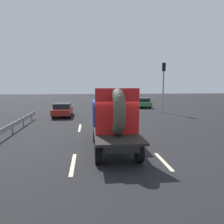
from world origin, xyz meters
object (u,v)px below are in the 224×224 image
Objects in this scene: traffic_light at (164,80)px; oncoming_car at (143,102)px; distant_sedan at (63,109)px; flatbed_truck at (112,117)px.

traffic_light reaches higher than oncoming_car.
distant_sedan is at bearing -169.67° from traffic_light.
distant_sedan is at bearing -142.04° from oncoming_car.
oncoming_car is (9.91, 7.73, -0.02)m from distant_sedan.
flatbed_truck is 11.88m from distant_sedan.
flatbed_truck is 1.40× the size of distant_sedan.
traffic_light is (10.86, 1.98, 2.90)m from distant_sedan.
distant_sedan is 1.03× the size of oncoming_car.
oncoming_car is (-0.95, 5.76, -2.92)m from traffic_light.
traffic_light is 6.52m from oncoming_car.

